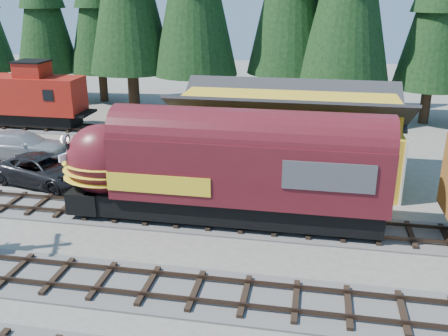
% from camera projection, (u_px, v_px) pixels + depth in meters
% --- Properties ---
extents(ground, '(120.00, 120.00, 0.00)m').
position_uv_depth(ground, '(267.00, 271.00, 19.54)').
color(ground, '#6B665B').
rests_on(ground, ground).
extents(track_spur, '(32.00, 3.20, 0.33)m').
position_uv_depth(track_spur, '(160.00, 133.00, 37.89)').
color(track_spur, '#4C4947').
rests_on(track_spur, ground).
extents(depot, '(12.80, 7.00, 5.30)m').
position_uv_depth(depot, '(288.00, 128.00, 28.25)').
color(depot, gold).
rests_on(depot, ground).
extents(locomotive, '(15.27, 3.03, 4.15)m').
position_uv_depth(locomotive, '(214.00, 173.00, 22.92)').
color(locomotive, black).
rests_on(locomotive, ground).
extents(caboose, '(9.32, 2.70, 4.85)m').
position_uv_depth(caboose, '(25.00, 97.00, 38.95)').
color(caboose, black).
rests_on(caboose, ground).
extents(pickup_truck_a, '(6.50, 4.20, 1.66)m').
position_uv_depth(pickup_truck_a, '(46.00, 170.00, 27.97)').
color(pickup_truck_a, black).
rests_on(pickup_truck_a, ground).
extents(pickup_truck_b, '(6.21, 3.00, 1.74)m').
position_uv_depth(pickup_truck_b, '(22.00, 145.00, 32.27)').
color(pickup_truck_b, '#A1A3A8').
rests_on(pickup_truck_b, ground).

